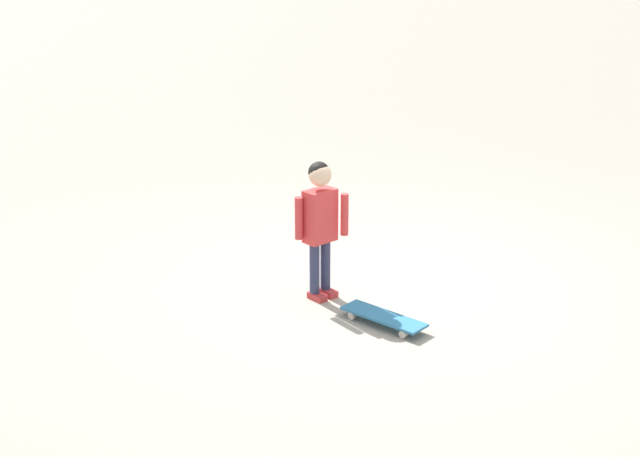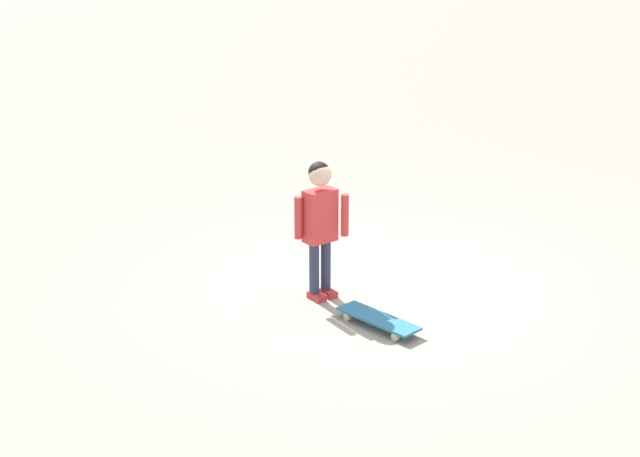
# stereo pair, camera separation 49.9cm
# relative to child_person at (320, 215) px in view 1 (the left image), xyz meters

# --- Properties ---
(ground_plane) EXTENTS (50.00, 50.00, 0.00)m
(ground_plane) POSITION_rel_child_person_xyz_m (-0.57, -0.14, -0.66)
(ground_plane) COLOR #9E9384
(child_person) EXTENTS (0.40, 0.27, 1.06)m
(child_person) POSITION_rel_child_person_xyz_m (0.00, 0.00, 0.00)
(child_person) COLOR #2D3351
(child_person) RESTS_ON ground
(skateboard) EXTENTS (0.59, 0.60, 0.07)m
(skateboard) POSITION_rel_child_person_xyz_m (-0.41, 0.53, -0.60)
(skateboard) COLOR teal
(skateboard) RESTS_ON ground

